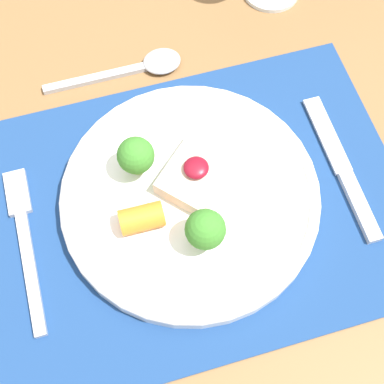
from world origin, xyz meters
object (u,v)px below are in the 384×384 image
fork (25,236)px  spoon (144,66)px  dinner_plate (190,195)px  knife (346,176)px

fork → spoon: spoon is taller
dinner_plate → spoon: bearing=91.5°
fork → spoon: bearing=47.9°
fork → knife: size_ratio=1.00×
knife → spoon: 0.27m
fork → knife: 0.35m
dinner_plate → knife: 0.17m
dinner_plate → knife: size_ratio=1.50×
knife → fork: bearing=178.2°
dinner_plate → spoon: dinner_plate is taller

